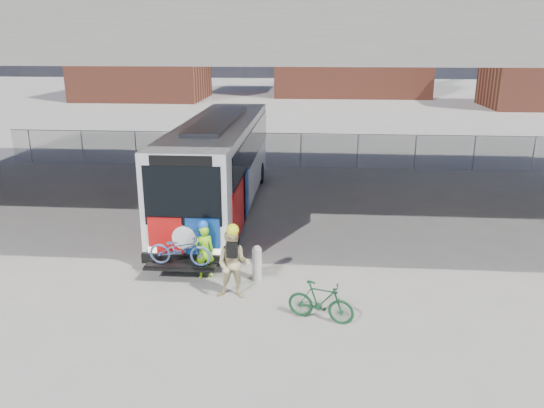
# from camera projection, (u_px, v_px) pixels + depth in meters

# --- Properties ---
(ground) EXTENTS (160.00, 160.00, 0.00)m
(ground) POSITION_uv_depth(u_px,v_px,m) (259.00, 252.00, 17.13)
(ground) COLOR #9E9991
(ground) RESTS_ON ground
(bus) EXTENTS (2.67, 12.92, 3.69)m
(bus) POSITION_uv_depth(u_px,v_px,m) (219.00, 159.00, 20.74)
(bus) COLOR silver
(bus) RESTS_ON ground
(overpass) EXTENTS (40.00, 16.00, 7.95)m
(overpass) POSITION_uv_depth(u_px,v_px,m) (269.00, 40.00, 19.00)
(overpass) COLOR #605E59
(overpass) RESTS_ON ground
(chainlink_fence) EXTENTS (30.00, 0.06, 30.00)m
(chainlink_fence) POSITION_uv_depth(u_px,v_px,m) (282.00, 141.00, 28.13)
(chainlink_fence) COLOR gray
(chainlink_fence) RESTS_ON ground
(brick_buildings) EXTENTS (54.00, 22.00, 12.00)m
(brick_buildings) POSITION_uv_depth(u_px,v_px,m) (312.00, 50.00, 61.33)
(brick_buildings) COLOR brown
(brick_buildings) RESTS_ON ground
(bollard) EXTENTS (0.27, 0.27, 1.05)m
(bollard) POSITION_uv_depth(u_px,v_px,m) (257.00, 262.00, 14.98)
(bollard) COLOR beige
(bollard) RESTS_ON ground
(cyclist_hivis) EXTENTS (0.68, 0.58, 1.74)m
(cyclist_hivis) POSITION_uv_depth(u_px,v_px,m) (204.00, 250.00, 15.06)
(cyclist_hivis) COLOR #8DE818
(cyclist_hivis) RESTS_ON ground
(cyclist_tan) EXTENTS (0.93, 0.73, 2.07)m
(cyclist_tan) POSITION_uv_depth(u_px,v_px,m) (233.00, 263.00, 13.83)
(cyclist_tan) COLOR #CAB881
(cyclist_tan) RESTS_ON ground
(bike_parked) EXTENTS (1.73, 0.96, 1.00)m
(bike_parked) POSITION_uv_depth(u_px,v_px,m) (321.00, 302.00, 12.82)
(bike_parked) COLOR #164525
(bike_parked) RESTS_ON ground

